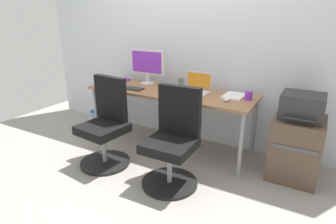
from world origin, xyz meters
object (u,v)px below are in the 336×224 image
at_px(office_chair_left, 106,126).
at_px(desktop_monitor, 147,64).
at_px(side_cabinet, 295,147).
at_px(open_laptop, 196,87).
at_px(coffee_mug, 249,96).
at_px(water_bottle_on_floor, 93,121).
at_px(office_chair_right, 173,142).
at_px(printer, 302,106).

distance_m(office_chair_left, desktop_monitor, 1.01).
xyz_separation_m(office_chair_left, side_cabinet, (1.82, 0.70, -0.11)).
relative_size(desktop_monitor, open_laptop, 1.55).
bearing_deg(open_laptop, side_cabinet, -3.60).
height_order(side_cabinet, coffee_mug, coffee_mug).
xyz_separation_m(open_laptop, coffee_mug, (0.60, -0.02, -0.01)).
bearing_deg(side_cabinet, office_chair_left, -159.10).
xyz_separation_m(office_chair_left, coffee_mug, (1.30, 0.75, 0.33)).
bearing_deg(water_bottle_on_floor, office_chair_left, -36.94).
relative_size(office_chair_left, water_bottle_on_floor, 3.03).
distance_m(office_chair_right, coffee_mug, 0.96).
distance_m(printer, open_laptop, 1.12).
xyz_separation_m(office_chair_right, water_bottle_on_floor, (-1.57, 0.57, -0.28)).
distance_m(desktop_monitor, coffee_mug, 1.34).
distance_m(office_chair_right, open_laptop, 0.85).
bearing_deg(printer, side_cabinet, 90.00).
bearing_deg(office_chair_right, water_bottle_on_floor, 160.21).
distance_m(office_chair_left, side_cabinet, 1.96).
height_order(office_chair_right, coffee_mug, office_chair_right).
relative_size(office_chair_left, desktop_monitor, 1.96).
distance_m(printer, desktop_monitor, 1.86).
height_order(water_bottle_on_floor, open_laptop, open_laptop).
bearing_deg(open_laptop, desktop_monitor, 173.10).
bearing_deg(office_chair_right, printer, 34.67).
height_order(water_bottle_on_floor, desktop_monitor, desktop_monitor).
relative_size(side_cabinet, printer, 1.55).
bearing_deg(water_bottle_on_floor, office_chair_right, -19.79).
relative_size(printer, water_bottle_on_floor, 1.29).
height_order(office_chair_left, office_chair_right, same).
bearing_deg(office_chair_left, printer, 20.87).
bearing_deg(water_bottle_on_floor, side_cabinet, 2.91).
relative_size(office_chair_right, desktop_monitor, 1.96).
height_order(office_chair_left, water_bottle_on_floor, office_chair_left).
xyz_separation_m(desktop_monitor, coffee_mug, (1.32, -0.10, -0.20)).
xyz_separation_m(office_chair_left, desktop_monitor, (-0.02, 0.85, 0.54)).
xyz_separation_m(printer, desktop_monitor, (-1.84, 0.16, 0.22)).
relative_size(printer, desktop_monitor, 0.83).
bearing_deg(printer, open_laptop, 176.35).
bearing_deg(office_chair_right, desktop_monitor, 134.45).
bearing_deg(water_bottle_on_floor, desktop_monitor, 21.49).
height_order(side_cabinet, desktop_monitor, desktop_monitor).
height_order(water_bottle_on_floor, coffee_mug, coffee_mug).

